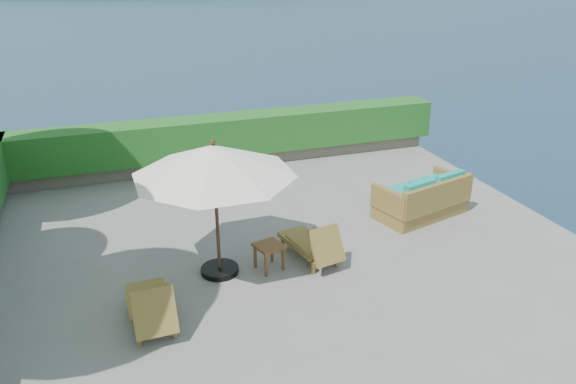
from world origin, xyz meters
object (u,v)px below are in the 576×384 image
object	(u,v)px
lounge_left	(151,305)
wicker_loveseat	(423,200)
lounge_right	(313,244)
side_table	(269,249)
patio_umbrella	(214,162)

from	to	relation	value
lounge_left	wicker_loveseat	distance (m)	6.40
lounge_right	side_table	bearing A→B (deg)	170.25
lounge_right	lounge_left	bearing A→B (deg)	-172.35
lounge_left	side_table	distance (m)	2.44
patio_umbrella	lounge_left	world-z (taller)	patio_umbrella
lounge_left	side_table	size ratio (longest dim) A/B	2.63
lounge_left	lounge_right	xyz separation A→B (m)	(3.07, 1.06, -0.01)
lounge_left	side_table	xyz separation A→B (m)	(2.21, 1.03, 0.05)
lounge_right	side_table	world-z (taller)	lounge_right
lounge_left	wicker_loveseat	xyz separation A→B (m)	(6.04, 2.10, 0.02)
side_table	wicker_loveseat	xyz separation A→B (m)	(3.84, 1.07, -0.02)
patio_umbrella	side_table	bearing A→B (deg)	-10.81
patio_umbrella	wicker_loveseat	world-z (taller)	patio_umbrella
side_table	lounge_left	bearing A→B (deg)	-154.93
lounge_right	wicker_loveseat	distance (m)	3.16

